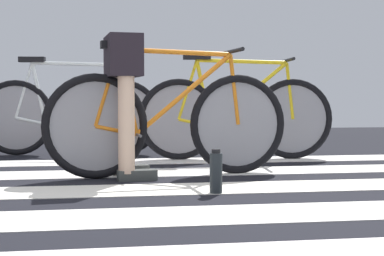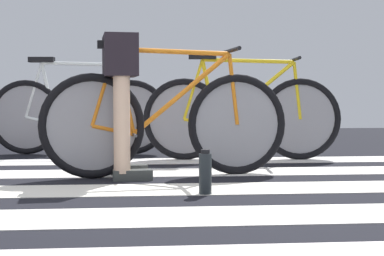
{
  "view_description": "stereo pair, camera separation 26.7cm",
  "coord_description": "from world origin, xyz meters",
  "views": [
    {
      "loc": [
        -0.39,
        -2.82,
        0.58
      ],
      "look_at": [
        0.24,
        1.43,
        0.34
      ],
      "focal_mm": 53.8,
      "sensor_mm": 36.0,
      "label": 1
    },
    {
      "loc": [
        -0.12,
        -2.82,
        0.58
      ],
      "look_at": [
        0.24,
        1.43,
        0.34
      ],
      "focal_mm": 53.8,
      "sensor_mm": 36.0,
      "label": 2
    }
  ],
  "objects": [
    {
      "name": "bicycle_1_of_3",
      "position": [
        0.04,
        1.17,
        0.41
      ],
      "size": [
        1.73,
        0.52,
        0.93
      ],
      "rotation": [
        0.0,
        0.0,
        0.11
      ],
      "color": "black",
      "rests_on": "ground"
    },
    {
      "name": "crosswalk_markings",
      "position": [
        -0.0,
        0.21,
        0.02
      ],
      "size": [
        5.45,
        4.23,
        0.0
      ],
      "color": "silver",
      "rests_on": "ground"
    },
    {
      "name": "bicycle_3_of_3",
      "position": [
        -0.74,
        2.76,
        0.41
      ],
      "size": [
        1.73,
        0.52,
        0.93
      ],
      "rotation": [
        0.0,
        0.0,
        -0.1
      ],
      "color": "black",
      "rests_on": "ground"
    },
    {
      "name": "cyclist_1_of_3",
      "position": [
        -0.27,
        1.14,
        0.65
      ],
      "size": [
        0.35,
        0.43,
        0.97
      ],
      "rotation": [
        0.0,
        0.0,
        0.11
      ],
      "color": "beige",
      "rests_on": "ground"
    },
    {
      "name": "water_bottle",
      "position": [
        0.23,
        0.41,
        0.14
      ],
      "size": [
        0.07,
        0.07,
        0.26
      ],
      "color": "#242A2E",
      "rests_on": "ground"
    },
    {
      "name": "bicycle_2_of_3",
      "position": [
        0.74,
        2.16,
        0.41
      ],
      "size": [
        1.74,
        0.52,
        0.93
      ],
      "rotation": [
        0.0,
        0.0,
        -0.08
      ],
      "color": "black",
      "rests_on": "ground"
    },
    {
      "name": "ground",
      "position": [
        0.0,
        0.0,
        0.01
      ],
      "size": [
        18.0,
        14.0,
        0.02
      ],
      "color": "black"
    }
  ]
}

